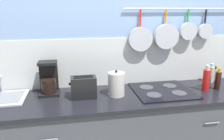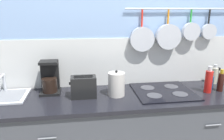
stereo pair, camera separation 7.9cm
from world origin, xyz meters
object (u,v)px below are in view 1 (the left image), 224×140
object	(u,v)px
bottle_sesame_oil	(208,81)
bottle_vinegar	(214,74)
coffee_maker	(49,81)
toaster	(84,87)
kettle	(116,84)
bottle_cooking_wine	(218,80)
bottle_dish_soap	(211,74)
bottle_olive_oil	(206,80)

from	to	relation	value
bottle_sesame_oil	bottle_vinegar	xyz separation A→B (m)	(0.21, 0.20, -0.00)
bottle_sesame_oil	coffee_maker	bearing A→B (deg)	174.99
toaster	kettle	size ratio (longest dim) A/B	1.00
bottle_cooking_wine	bottle_vinegar	size ratio (longest dim) A/B	1.36
bottle_cooking_wine	bottle_vinegar	xyz separation A→B (m)	(0.15, 0.26, -0.02)
kettle	toaster	bearing A→B (deg)	179.61
coffee_maker	bottle_cooking_wine	world-z (taller)	coffee_maker
bottle_vinegar	bottle_dish_soap	bearing A→B (deg)	-150.52
coffee_maker	toaster	distance (m)	0.35
bottle_cooking_wine	bottle_vinegar	world-z (taller)	bottle_cooking_wine
bottle_olive_oil	bottle_vinegar	bearing A→B (deg)	44.05
bottle_vinegar	bottle_olive_oil	bearing A→B (deg)	-135.95
kettle	bottle_vinegar	xyz separation A→B (m)	(1.16, 0.23, -0.04)
kettle	bottle_cooking_wine	bearing A→B (deg)	-1.76
kettle	coffee_maker	bearing A→B (deg)	165.07
toaster	bottle_cooking_wine	xyz separation A→B (m)	(1.31, -0.03, -0.00)
bottle_olive_oil	bottle_sesame_oil	world-z (taller)	bottle_olive_oil
coffee_maker	bottle_sesame_oil	distance (m)	1.56
bottle_dish_soap	bottle_olive_oil	bearing A→B (deg)	-132.06
toaster	bottle_olive_oil	bearing A→B (deg)	-2.36
bottle_sesame_oil	bottle_cooking_wine	xyz separation A→B (m)	(0.07, -0.06, 0.02)
kettle	bottle_dish_soap	xyz separation A→B (m)	(1.09, 0.19, -0.02)
bottle_vinegar	kettle	bearing A→B (deg)	-168.89
coffee_maker	bottle_cooking_wine	size ratio (longest dim) A/B	1.44
coffee_maker	toaster	size ratio (longest dim) A/B	1.29
bottle_dish_soap	bottle_vinegar	xyz separation A→B (m)	(0.07, 0.04, -0.02)
kettle	bottle_dish_soap	distance (m)	1.10
coffee_maker	kettle	xyz separation A→B (m)	(0.61, -0.16, -0.02)
toaster	bottle_sesame_oil	size ratio (longest dim) A/B	1.47
bottle_cooking_wine	bottle_dish_soap	distance (m)	0.23
bottle_cooking_wine	bottle_olive_oil	bearing A→B (deg)	-173.64
toaster	bottle_sesame_oil	world-z (taller)	toaster
toaster	bottle_dish_soap	distance (m)	1.40
toaster	bottle_cooking_wine	distance (m)	1.31
bottle_sesame_oil	bottle_dish_soap	xyz separation A→B (m)	(0.14, 0.16, 0.02)
bottle_sesame_oil	bottle_vinegar	distance (m)	0.29
bottle_sesame_oil	toaster	bearing A→B (deg)	-178.91
coffee_maker	bottle_cooking_wine	bearing A→B (deg)	-6.79
toaster	bottle_dish_soap	xyz separation A→B (m)	(1.38, 0.18, -0.01)
kettle	bottle_vinegar	world-z (taller)	kettle
toaster	kettle	world-z (taller)	kettle
coffee_maker	bottle_dish_soap	bearing A→B (deg)	0.82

